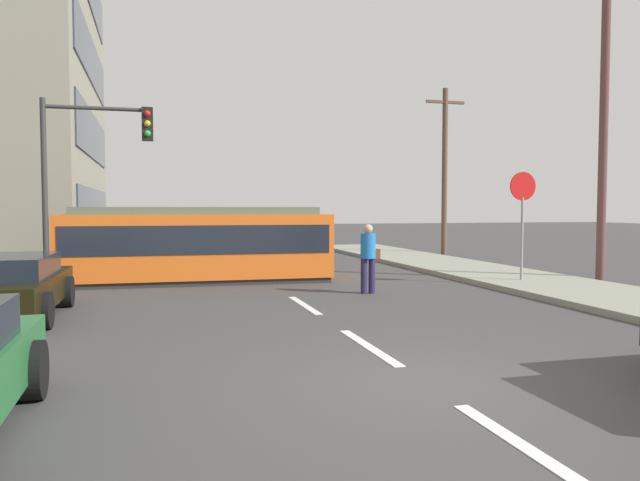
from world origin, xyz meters
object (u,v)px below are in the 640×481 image
(traffic_light_mast, at_px, (90,157))
(utility_pole_near, at_px, (604,117))
(streetcar_tram, at_px, (198,243))
(parked_sedan_mid, at_px, (5,286))
(stop_sign, at_px, (523,203))
(city_bus, at_px, (206,231))
(utility_pole_mid, at_px, (445,168))
(pedestrian_crossing, at_px, (368,254))

(traffic_light_mast, height_order, utility_pole_near, utility_pole_near)
(streetcar_tram, xyz_separation_m, traffic_light_mast, (-2.69, -1.10, 2.25))
(parked_sedan_mid, height_order, stop_sign, stop_sign)
(city_bus, height_order, utility_pole_mid, utility_pole_mid)
(pedestrian_crossing, bearing_deg, parked_sedan_mid, -169.15)
(pedestrian_crossing, distance_m, utility_pole_near, 8.01)
(streetcar_tram, height_order, city_bus, streetcar_tram)
(pedestrian_crossing, bearing_deg, city_bus, 102.47)
(city_bus, bearing_deg, traffic_light_mast, -109.88)
(utility_pole_near, bearing_deg, utility_pole_mid, 88.45)
(utility_pole_mid, bearing_deg, city_bus, 168.89)
(streetcar_tram, distance_m, city_bus, 9.13)
(stop_sign, relative_size, traffic_light_mast, 0.61)
(stop_sign, bearing_deg, traffic_light_mast, 169.70)
(city_bus, xyz_separation_m, traffic_light_mast, (-3.68, -10.18, 2.24))
(streetcar_tram, distance_m, pedestrian_crossing, 5.20)
(utility_pole_near, bearing_deg, pedestrian_crossing, -175.44)
(traffic_light_mast, distance_m, utility_pole_near, 13.78)
(utility_pole_near, distance_m, utility_pole_mid, 10.11)
(streetcar_tram, relative_size, utility_pole_mid, 1.01)
(city_bus, bearing_deg, streetcar_tram, -96.20)
(stop_sign, xyz_separation_m, traffic_light_mast, (-11.00, 2.00, 1.14))
(pedestrian_crossing, xyz_separation_m, utility_pole_near, (7.11, 0.57, 3.64))
(pedestrian_crossing, height_order, traffic_light_mast, traffic_light_mast)
(parked_sedan_mid, xyz_separation_m, utility_pole_near, (14.75, 2.03, 3.96))
(streetcar_tram, bearing_deg, traffic_light_mast, -157.74)
(parked_sedan_mid, bearing_deg, stop_sign, 9.02)
(city_bus, distance_m, stop_sign, 14.25)
(traffic_light_mast, bearing_deg, pedestrian_crossing, -20.83)
(parked_sedan_mid, distance_m, traffic_light_mast, 4.91)
(streetcar_tram, height_order, utility_pole_near, utility_pole_near)
(streetcar_tram, xyz_separation_m, utility_pole_mid, (11.17, 7.08, 2.74))
(streetcar_tram, height_order, pedestrian_crossing, streetcar_tram)
(pedestrian_crossing, bearing_deg, traffic_light_mast, 159.17)
(stop_sign, distance_m, utility_pole_near, 3.53)
(city_bus, height_order, pedestrian_crossing, city_bus)
(traffic_light_mast, bearing_deg, utility_pole_near, -7.95)
(traffic_light_mast, bearing_deg, streetcar_tram, 22.26)
(parked_sedan_mid, distance_m, utility_pole_mid, 19.56)
(streetcar_tram, xyz_separation_m, parked_sedan_mid, (-3.85, -5.03, -0.46))
(pedestrian_crossing, xyz_separation_m, utility_pole_mid, (7.39, 10.65, 2.87))
(city_bus, height_order, stop_sign, stop_sign)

